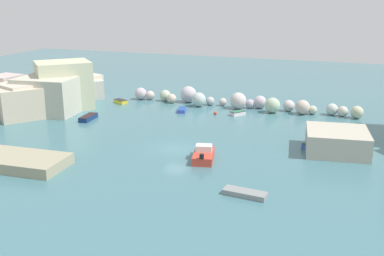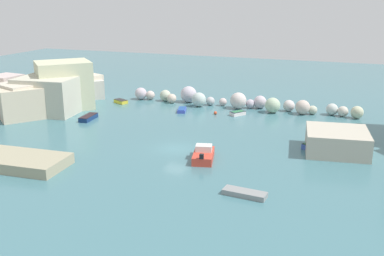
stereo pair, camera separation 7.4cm
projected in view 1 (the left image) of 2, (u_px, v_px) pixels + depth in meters
The scene contains 12 objects.
cove_water at pixel (176, 149), 51.77m from camera, with size 160.00×160.00×0.00m, color #42727C.
cliff_headland_left at pixel (40, 93), 69.35m from camera, with size 21.47×22.54×7.34m.
rock_breakwater at pixel (235, 101), 70.52m from camera, with size 36.73×4.67×2.67m.
stone_dock at pixel (19, 161), 46.35m from camera, with size 9.97×5.11×1.11m, color tan.
channel_buoy at pixel (215, 113), 66.70m from camera, with size 0.49×0.49×0.49m, color #E04C28.
moored_boat_0 at pixel (238, 113), 66.29m from camera, with size 2.28×2.51×0.60m.
moored_boat_1 at pixel (245, 193), 39.56m from camera, with size 4.01×1.68×0.48m.
moored_boat_2 at pixel (88, 118), 63.81m from camera, with size 1.66×3.68×0.66m.
moored_boat_3 at pixel (204, 155), 48.18m from camera, with size 3.04×4.70×1.56m.
moored_boat_4 at pixel (314, 145), 52.11m from camera, with size 2.72×3.25×0.67m.
moored_boat_5 at pixel (121, 101), 73.72m from camera, with size 2.62×2.10×0.59m.
moored_boat_6 at pixel (182, 110), 68.43m from camera, with size 1.90×3.04×0.51m.
Camera 1 is at (18.76, -45.25, 17.03)m, focal length 41.87 mm.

